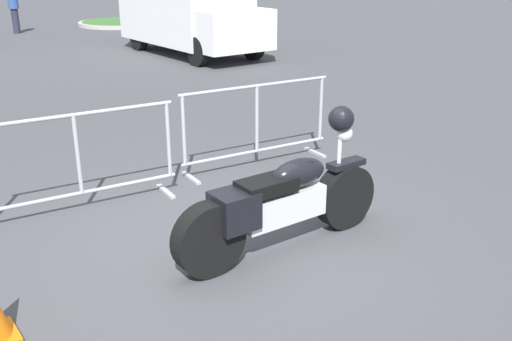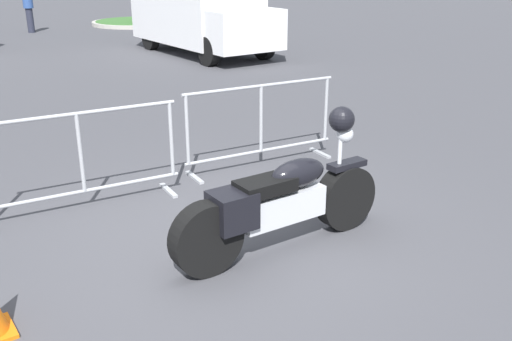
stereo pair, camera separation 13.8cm
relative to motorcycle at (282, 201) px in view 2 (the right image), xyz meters
name	(u,v)px [view 2 (the right image)]	position (x,y,z in m)	size (l,w,h in m)	color
ground_plane	(227,244)	(-0.37, 0.36, -0.48)	(120.00, 120.00, 0.00)	#424247
motorcycle	(282,201)	(0.00, 0.00, 0.00)	(2.22, 0.33, 1.26)	black
crowd_barrier_near	(81,160)	(-1.16, 1.93, 0.07)	(2.11, 0.63, 1.07)	#9EA0A5
crowd_barrier_far	(261,125)	(1.16, 1.93, 0.07)	(2.11, 0.63, 1.07)	#9EA0A5
delivery_van	(199,8)	(5.19, 10.41, 0.76)	(2.01, 5.00, 2.31)	white
pedestrian	(28,6)	(2.59, 18.01, 0.44)	(0.38, 0.38, 1.69)	#262838
planter_island	(147,14)	(7.06, 17.90, -0.05)	(3.57, 3.57, 1.19)	#ADA89E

